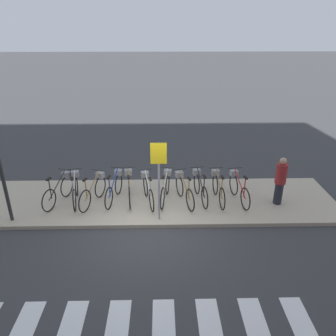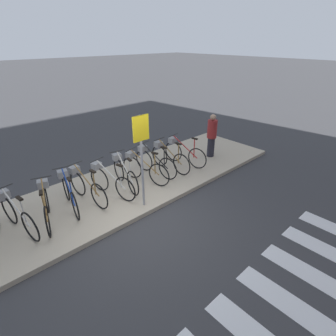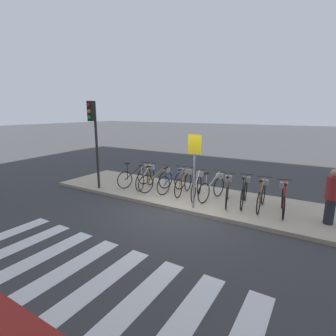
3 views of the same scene
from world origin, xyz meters
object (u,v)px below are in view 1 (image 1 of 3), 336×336
object	(u,v)px
pedestrian	(280,180)
parked_bicycle_2	(94,190)
parked_bicycle_1	(75,189)
parked_bicycle_4	(129,187)
parked_bicycle_7	(184,189)
parked_bicycle_5	(148,189)
sign_post	(159,169)
parked_bicycle_9	(218,187)
parked_bicycle_10	(238,188)
parked_bicycle_3	(115,187)
parked_bicycle_6	(166,187)
parked_bicycle_8	(200,186)
parked_bicycle_0	(60,189)

from	to	relation	value
pedestrian	parked_bicycle_2	bearing A→B (deg)	178.27
parked_bicycle_1	parked_bicycle_4	size ratio (longest dim) A/B	0.99
parked_bicycle_2	parked_bicycle_7	size ratio (longest dim) A/B	0.99
parked_bicycle_5	sign_post	size ratio (longest dim) A/B	0.69
parked_bicycle_4	pedestrian	xyz separation A→B (m)	(4.73, -0.36, 0.36)
parked_bicycle_9	parked_bicycle_10	xyz separation A→B (m)	(0.65, -0.03, 0.00)
parked_bicycle_2	parked_bicycle_10	world-z (taller)	same
parked_bicycle_9	pedestrian	xyz separation A→B (m)	(1.87, -0.26, 0.36)
parked_bicycle_3	parked_bicycle_7	world-z (taller)	same
parked_bicycle_2	pedestrian	bearing A→B (deg)	-1.73
parked_bicycle_6	sign_post	xyz separation A→B (m)	(-0.20, -1.17, 1.17)
parked_bicycle_7	parked_bicycle_5	bearing A→B (deg)	179.45
parked_bicycle_2	parked_bicycle_8	xyz separation A→B (m)	(3.37, 0.15, 0.00)
parked_bicycle_0	parked_bicycle_7	xyz separation A→B (m)	(3.93, -0.06, 0.00)
parked_bicycle_3	parked_bicycle_4	world-z (taller)	same
parked_bicycle_10	pedestrian	size ratio (longest dim) A/B	1.07
parked_bicycle_2	parked_bicycle_3	distance (m)	0.65
parked_bicycle_1	sign_post	xyz separation A→B (m)	(2.67, -1.12, 1.17)
parked_bicycle_3	parked_bicycle_5	size ratio (longest dim) A/B	1.01
parked_bicycle_9	parked_bicycle_8	bearing A→B (deg)	173.70
parked_bicycle_6	parked_bicycle_7	bearing A→B (deg)	-13.43
sign_post	parked_bicycle_5	bearing A→B (deg)	109.23
parked_bicycle_6	parked_bicycle_10	world-z (taller)	same
parked_bicycle_2	pedestrian	world-z (taller)	pedestrian
parked_bicycle_1	parked_bicycle_5	size ratio (longest dim) A/B	1.01
parked_bicycle_5	parked_bicycle_0	bearing A→B (deg)	178.94
parked_bicycle_1	parked_bicycle_3	world-z (taller)	same
parked_bicycle_6	parked_bicycle_7	world-z (taller)	same
parked_bicycle_2	sign_post	bearing A→B (deg)	-26.67
parked_bicycle_1	parked_bicycle_5	distance (m)	2.31
parked_bicycle_2	parked_bicycle_7	world-z (taller)	same
parked_bicycle_2	pedestrian	distance (m)	5.83
parked_bicycle_2	parked_bicycle_10	bearing A→B (deg)	0.66
parked_bicycle_6	sign_post	distance (m)	1.67
parked_bicycle_1	parked_bicycle_7	distance (m)	3.45
parked_bicycle_0	parked_bicycle_8	world-z (taller)	same
parked_bicycle_7	parked_bicycle_10	distance (m)	1.76
parked_bicycle_7	parked_bicycle_8	bearing A→B (deg)	15.52
parked_bicycle_6	parked_bicycle_8	bearing A→B (deg)	0.56
parked_bicycle_3	parked_bicycle_1	bearing A→B (deg)	-175.83
parked_bicycle_2	parked_bicycle_10	xyz separation A→B (m)	(4.59, 0.05, 0.00)
parked_bicycle_7	parked_bicycle_6	bearing A→B (deg)	166.57
parked_bicycle_0	parked_bicycle_3	xyz separation A→B (m)	(1.73, 0.11, 0.00)
parked_bicycle_7	parked_bicycle_9	distance (m)	1.11
parked_bicycle_0	parked_bicycle_2	size ratio (longest dim) A/B	1.00
parked_bicycle_6	sign_post	size ratio (longest dim) A/B	0.70
parked_bicycle_0	parked_bicycle_6	distance (m)	3.36
pedestrian	sign_post	distance (m)	3.93
parked_bicycle_9	parked_bicycle_5	bearing A→B (deg)	-178.13
parked_bicycle_2	pedestrian	xyz separation A→B (m)	(5.81, -0.18, 0.36)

